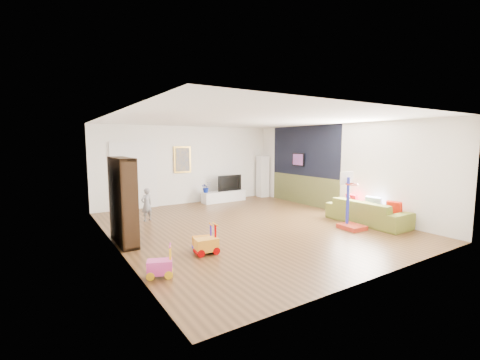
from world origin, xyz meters
TOP-DOWN VIEW (x-y plane):
  - floor at (0.00, 0.00)m, footprint 6.50×7.50m
  - ceiling at (0.00, 0.00)m, footprint 6.50×7.50m
  - wall_back at (0.00, 3.75)m, footprint 6.50×0.00m
  - wall_front at (0.00, -3.75)m, footprint 6.50×0.00m
  - wall_left at (-3.25, 0.00)m, footprint 0.00×7.50m
  - wall_right at (3.25, 0.00)m, footprint 0.00×7.50m
  - navy_accent at (3.23, 1.40)m, footprint 0.01×3.20m
  - olive_wainscot at (3.23, 1.40)m, footprint 0.01×3.20m
  - doorway at (-1.90, 3.71)m, footprint 1.45×0.06m
  - painting_back at (-0.25, 3.71)m, footprint 0.62×0.06m
  - artwork_right at (3.17, 1.60)m, footprint 0.04×0.56m
  - media_console at (1.16, 3.31)m, footprint 1.67×0.48m
  - tall_cabinet at (3.00, 3.44)m, footprint 0.39×0.39m
  - bookshelf at (-3.04, 0.23)m, footprint 0.33×1.25m
  - sofa at (2.78, -1.50)m, footprint 0.84×2.15m
  - basketball_hoop at (1.98, -1.65)m, footprint 0.53×0.63m
  - ride_on_yellow at (-1.87, -1.33)m, footprint 0.46×0.31m
  - ride_on_orange at (-1.83, -1.08)m, footprint 0.44×0.33m
  - ride_on_pink at (-2.97, -1.88)m, footprint 0.45×0.37m
  - child at (-2.05, 1.92)m, footprint 0.39×0.32m
  - tv at (1.39, 3.37)m, footprint 0.99×0.19m
  - vase_plant at (0.46, 3.35)m, footprint 0.37×0.33m
  - pillow_left at (2.98, -2.13)m, footprint 0.14×0.37m
  - pillow_center at (3.03, -1.53)m, footprint 0.17×0.43m
  - pillow_right at (3.00, -0.85)m, footprint 0.15×0.38m

SIDE VIEW (x-z plane):
  - floor at x=0.00m, z-range 0.00..0.00m
  - media_console at x=1.16m, z-range 0.00..0.39m
  - ride_on_orange at x=-1.83m, z-range 0.00..0.52m
  - ride_on_pink at x=-2.97m, z-range 0.00..0.52m
  - ride_on_yellow at x=-1.87m, z-range 0.00..0.58m
  - sofa at x=2.78m, z-range 0.00..0.63m
  - child at x=-2.05m, z-range 0.00..0.91m
  - pillow_left at x=2.98m, z-range 0.32..0.67m
  - pillow_center at x=3.03m, z-range 0.29..0.70m
  - pillow_right at x=3.00m, z-range 0.31..0.68m
  - olive_wainscot at x=3.23m, z-range 0.00..1.00m
  - vase_plant at x=0.46m, z-range 0.39..0.76m
  - tv at x=1.39m, z-range 0.39..0.95m
  - basketball_hoop at x=1.98m, z-range 0.00..1.43m
  - tall_cabinet at x=3.00m, z-range 0.00..1.61m
  - bookshelf at x=-3.04m, z-range 0.00..1.83m
  - doorway at x=-1.90m, z-range 0.00..2.10m
  - wall_back at x=0.00m, z-range 0.00..2.70m
  - wall_front at x=0.00m, z-range 0.00..2.70m
  - wall_left at x=-3.25m, z-range 0.00..2.70m
  - wall_right at x=3.25m, z-range 0.00..2.70m
  - artwork_right at x=3.17m, z-range 1.32..1.78m
  - painting_back at x=-0.25m, z-range 1.09..2.01m
  - navy_accent at x=3.23m, z-range 1.00..2.70m
  - ceiling at x=0.00m, z-range 2.70..2.70m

